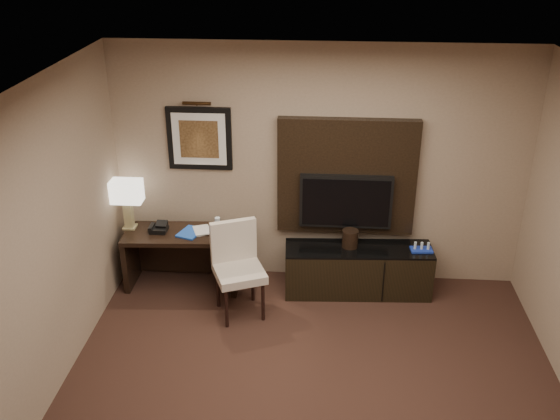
# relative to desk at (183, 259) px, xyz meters

# --- Properties ---
(ceiling) EXTENTS (4.50, 5.00, 0.01)m
(ceiling) POSITION_rel_desk_xyz_m (1.50, -2.15, 2.36)
(ceiling) COLOR silver
(ceiling) RESTS_ON wall_back
(wall_back) EXTENTS (4.50, 0.01, 2.70)m
(wall_back) POSITION_rel_desk_xyz_m (1.50, 0.35, 1.01)
(wall_back) COLOR gray
(wall_back) RESTS_ON floor
(wall_left) EXTENTS (0.01, 5.00, 2.70)m
(wall_left) POSITION_rel_desk_xyz_m (-0.75, -2.15, 1.01)
(wall_left) COLOR gray
(wall_left) RESTS_ON floor
(desk) EXTENTS (1.29, 0.61, 0.67)m
(desk) POSITION_rel_desk_xyz_m (0.00, 0.00, 0.00)
(desk) COLOR black
(desk) RESTS_ON floor
(credenza) EXTENTS (1.62, 0.53, 0.55)m
(credenza) POSITION_rel_desk_xyz_m (1.96, -0.00, -0.06)
(credenza) COLOR black
(credenza) RESTS_ON floor
(tv_wall_panel) EXTENTS (1.50, 0.12, 1.30)m
(tv_wall_panel) POSITION_rel_desk_xyz_m (1.80, 0.29, 0.93)
(tv_wall_panel) COLOR black
(tv_wall_panel) RESTS_ON wall_back
(tv) EXTENTS (1.00, 0.08, 0.60)m
(tv) POSITION_rel_desk_xyz_m (1.80, 0.19, 0.68)
(tv) COLOR black
(tv) RESTS_ON tv_wall_panel
(artwork) EXTENTS (0.70, 0.04, 0.70)m
(artwork) POSITION_rel_desk_xyz_m (0.20, 0.33, 1.31)
(artwork) COLOR black
(artwork) RESTS_ON wall_back
(picture_light) EXTENTS (0.04, 0.04, 0.30)m
(picture_light) POSITION_rel_desk_xyz_m (0.20, 0.29, 1.71)
(picture_light) COLOR #3A2612
(picture_light) RESTS_ON wall_back
(desk_chair) EXTENTS (0.66, 0.70, 1.01)m
(desk_chair) POSITION_rel_desk_xyz_m (0.71, -0.52, 0.17)
(desk_chair) COLOR beige
(desk_chair) RESTS_ON floor
(table_lamp) EXTENTS (0.42, 0.30, 0.62)m
(table_lamp) POSITION_rel_desk_xyz_m (-0.59, 0.07, 0.65)
(table_lamp) COLOR tan
(table_lamp) RESTS_ON desk
(desk_phone) EXTENTS (0.19, 0.17, 0.09)m
(desk_phone) POSITION_rel_desk_xyz_m (-0.24, -0.00, 0.38)
(desk_phone) COLOR black
(desk_phone) RESTS_ON desk
(blue_folder) EXTENTS (0.30, 0.34, 0.02)m
(blue_folder) POSITION_rel_desk_xyz_m (0.11, -0.02, 0.35)
(blue_folder) COLOR blue
(blue_folder) RESTS_ON desk
(book) EXTENTS (0.17, 0.09, 0.24)m
(book) POSITION_rel_desk_xyz_m (0.15, 0.00, 0.46)
(book) COLOR tan
(book) RESTS_ON desk
(water_bottle) EXTENTS (0.07, 0.07, 0.17)m
(water_bottle) POSITION_rel_desk_xyz_m (0.41, 0.04, 0.42)
(water_bottle) COLOR silver
(water_bottle) RESTS_ON desk
(ice_bucket) EXTENTS (0.22, 0.22, 0.20)m
(ice_bucket) POSITION_rel_desk_xyz_m (1.86, 0.03, 0.31)
(ice_bucket) COLOR black
(ice_bucket) RESTS_ON credenza
(minibar_tray) EXTENTS (0.24, 0.16, 0.08)m
(minibar_tray) POSITION_rel_desk_xyz_m (2.63, -0.00, 0.26)
(minibar_tray) COLOR #1C37B6
(minibar_tray) RESTS_ON credenza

